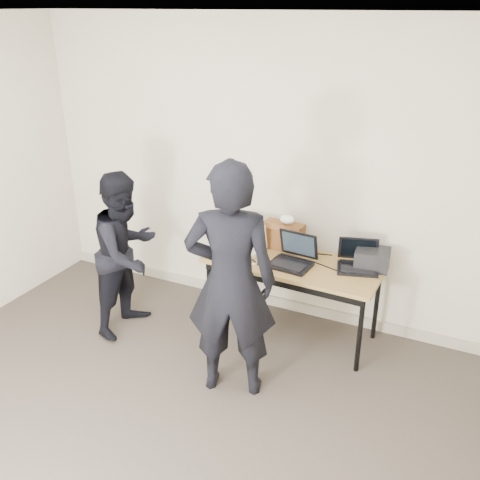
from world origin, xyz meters
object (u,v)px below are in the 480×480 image
Objects in this scene: laptop_beige at (243,247)px; equipment_box at (372,259)px; person_observer at (127,253)px; laptop_center at (293,257)px; leather_satchel at (283,235)px; laptop_right at (358,261)px; desk at (292,268)px; person_typist at (231,282)px.

equipment_box is at bearing 24.16° from laptop_beige.
laptop_center is at bearing -67.57° from person_observer.
equipment_box is (0.81, -0.04, -0.05)m from leather_satchel.
laptop_beige is 1.00m from laptop_right.
desk is at bearing -163.07° from equipment_box.
desk is 0.34m from leather_satchel.
leather_satchel is at bearing 157.22° from laptop_right.
person_observer reaches higher than laptop_center.
person_typist is at bearing -96.05° from laptop_center.
equipment_box is (1.10, 0.19, 0.03)m from laptop_beige.
laptop_center is 1.46m from person_observer.
laptop_right reaches higher than equipment_box.
laptop_beige is 1.03m from person_observer.
person_observer is at bearing -158.27° from desk.
person_observer is at bearing -35.52° from person_typist.
desk is at bearing -66.36° from person_observer.
laptop_right is at bearing -4.75° from leather_satchel.
equipment_box is 0.15× the size of person_typist.
leather_satchel is (-0.18, 0.23, 0.19)m from desk.
laptop_right reaches higher than desk.
equipment_box is 0.19× the size of person_observer.
leather_satchel reaches higher than desk.
equipment_box reaches higher than desk.
laptop_right is 2.00m from person_observer.
equipment_box is at bearing 12.07° from laptop_right.
laptop_beige is 1.06× the size of laptop_center.
laptop_right is 0.22× the size of person_typist.
person_observer is (-2.00, -0.68, -0.06)m from equipment_box.
person_observer is at bearing -136.87° from laptop_beige.
laptop_right is at bearing 23.28° from laptop_center.
desk is at bearing -49.05° from leather_satchel.
laptop_right is 1.44× the size of equipment_box.
person_typist is (-0.17, -0.85, 0.14)m from laptop_center.
equipment_box is at bearing 18.93° from desk.
leather_satchel is 0.81m from equipment_box.
desk is 0.67m from equipment_box.
leather_satchel reaches higher than laptop_right.
leather_satchel is at bearing 130.27° from desk.
laptop_center is (0.48, -0.03, 0.01)m from laptop_beige.
person_typist is 1.24× the size of person_observer.
equipment_box is 2.12m from person_observer.
laptop_center is at bearing -66.20° from desk.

